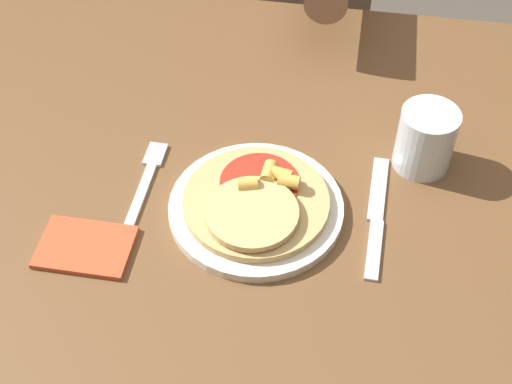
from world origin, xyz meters
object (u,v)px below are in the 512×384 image
knife (376,218)px  plate (256,208)px  fork (146,180)px  drinking_glass (426,139)px  dining_table (228,245)px  pizza (256,202)px

knife → plate: bearing=-175.4°
knife → fork: bearing=177.0°
fork → drinking_glass: drinking_glass is taller
dining_table → drinking_glass: drinking_glass is taller
pizza → drinking_glass: 0.26m
dining_table → drinking_glass: bearing=23.9°
plate → fork: (-0.17, 0.03, -0.00)m
dining_table → fork: (-0.12, 0.02, 0.11)m
fork → knife: (0.33, -0.02, 0.00)m
pizza → fork: (-0.17, 0.03, -0.02)m
plate → fork: 0.17m
dining_table → fork: 0.16m
fork → dining_table: bearing=-8.8°
fork → knife: same height
plate → pizza: 0.02m
dining_table → pizza: 0.14m
dining_table → fork: bearing=171.2°
fork → pizza: bearing=-11.7°
pizza → knife: 0.17m
fork → plate: bearing=-10.6°
knife → pizza: bearing=-174.1°
drinking_glass → dining_table: bearing=-156.1°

